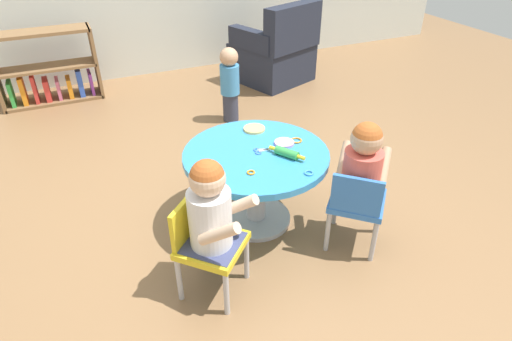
{
  "coord_description": "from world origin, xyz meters",
  "views": [
    {
      "loc": [
        -0.9,
        -1.99,
        1.78
      ],
      "look_at": [
        0.0,
        0.0,
        0.38
      ],
      "focal_mm": 30.51,
      "sensor_mm": 36.0,
      "label": 1
    }
  ],
  "objects_px": {
    "child_chair_left": "(206,243)",
    "craft_scissors": "(262,151)",
    "armchair_dark": "(275,53)",
    "rolling_pin": "(287,153)",
    "seated_child_left": "(210,208)",
    "bookshelf_low": "(48,73)",
    "craft_table": "(256,170)",
    "seated_child_right": "(363,165)",
    "child_chair_right": "(356,203)",
    "toddler_standing": "(230,83)"
  },
  "relations": [
    {
      "from": "child_chair_left",
      "to": "seated_child_left",
      "type": "bearing_deg",
      "value": -45.3
    },
    {
      "from": "craft_table",
      "to": "rolling_pin",
      "type": "xyz_separation_m",
      "value": [
        0.14,
        -0.12,
        0.15
      ]
    },
    {
      "from": "child_chair_right",
      "to": "craft_scissors",
      "type": "xyz_separation_m",
      "value": [
        -0.38,
        0.44,
        0.2
      ]
    },
    {
      "from": "child_chair_right",
      "to": "seated_child_right",
      "type": "height_order",
      "value": "seated_child_right"
    },
    {
      "from": "bookshelf_low",
      "to": "toddler_standing",
      "type": "xyz_separation_m",
      "value": [
        1.46,
        -1.13,
        0.07
      ]
    },
    {
      "from": "armchair_dark",
      "to": "rolling_pin",
      "type": "height_order",
      "value": "armchair_dark"
    },
    {
      "from": "child_chair_left",
      "to": "child_chair_right",
      "type": "relative_size",
      "value": 1.0
    },
    {
      "from": "bookshelf_low",
      "to": "craft_scissors",
      "type": "distance_m",
      "value": 2.79
    },
    {
      "from": "child_chair_right",
      "to": "rolling_pin",
      "type": "relative_size",
      "value": 2.59
    },
    {
      "from": "seated_child_right",
      "to": "armchair_dark",
      "type": "xyz_separation_m",
      "value": [
        0.75,
        2.56,
        -0.22
      ]
    },
    {
      "from": "seated_child_right",
      "to": "child_chair_right",
      "type": "bearing_deg",
      "value": -133.14
    },
    {
      "from": "craft_table",
      "to": "rolling_pin",
      "type": "distance_m",
      "value": 0.24
    },
    {
      "from": "craft_table",
      "to": "armchair_dark",
      "type": "relative_size",
      "value": 0.94
    },
    {
      "from": "seated_child_left",
      "to": "seated_child_right",
      "type": "xyz_separation_m",
      "value": [
        0.88,
        0.02,
        0.0
      ]
    },
    {
      "from": "child_chair_left",
      "to": "craft_scissors",
      "type": "height_order",
      "value": "child_chair_left"
    },
    {
      "from": "toddler_standing",
      "to": "craft_scissors",
      "type": "distance_m",
      "value": 1.47
    },
    {
      "from": "craft_table",
      "to": "child_chair_left",
      "type": "height_order",
      "value": "child_chair_left"
    },
    {
      "from": "armchair_dark",
      "to": "rolling_pin",
      "type": "relative_size",
      "value": 4.43
    },
    {
      "from": "toddler_standing",
      "to": "child_chair_right",
      "type": "bearing_deg",
      "value": -89.03
    },
    {
      "from": "craft_table",
      "to": "child_chair_right",
      "type": "distance_m",
      "value": 0.61
    },
    {
      "from": "armchair_dark",
      "to": "seated_child_right",
      "type": "bearing_deg",
      "value": -106.35
    },
    {
      "from": "seated_child_left",
      "to": "bookshelf_low",
      "type": "xyz_separation_m",
      "value": [
        -0.64,
        2.98,
        -0.24
      ]
    },
    {
      "from": "seated_child_left",
      "to": "armchair_dark",
      "type": "distance_m",
      "value": 3.06
    },
    {
      "from": "seated_child_left",
      "to": "toddler_standing",
      "type": "relative_size",
      "value": 0.76
    },
    {
      "from": "child_chair_left",
      "to": "armchair_dark",
      "type": "relative_size",
      "value": 0.58
    },
    {
      "from": "bookshelf_low",
      "to": "rolling_pin",
      "type": "bearing_deg",
      "value": -65.55
    },
    {
      "from": "craft_scissors",
      "to": "seated_child_left",
      "type": "bearing_deg",
      "value": -137.15
    },
    {
      "from": "bookshelf_low",
      "to": "seated_child_left",
      "type": "bearing_deg",
      "value": -77.85
    },
    {
      "from": "child_chair_right",
      "to": "seated_child_right",
      "type": "relative_size",
      "value": 1.05
    },
    {
      "from": "seated_child_left",
      "to": "craft_scissors",
      "type": "xyz_separation_m",
      "value": [
        0.47,
        0.43,
        -0.03
      ]
    },
    {
      "from": "rolling_pin",
      "to": "seated_child_left",
      "type": "bearing_deg",
      "value": -150.98
    },
    {
      "from": "armchair_dark",
      "to": "bookshelf_low",
      "type": "bearing_deg",
      "value": 170.01
    },
    {
      "from": "bookshelf_low",
      "to": "child_chair_left",
      "type": "bearing_deg",
      "value": -78.26
    },
    {
      "from": "rolling_pin",
      "to": "bookshelf_low",
      "type": "bearing_deg",
      "value": 114.45
    },
    {
      "from": "craft_scissors",
      "to": "seated_child_right",
      "type": "bearing_deg",
      "value": -45.15
    },
    {
      "from": "bookshelf_low",
      "to": "armchair_dark",
      "type": "xyz_separation_m",
      "value": [
        2.27,
        -0.4,
        0.02
      ]
    },
    {
      "from": "craft_table",
      "to": "craft_scissors",
      "type": "xyz_separation_m",
      "value": [
        0.04,
        0.0,
        0.13
      ]
    },
    {
      "from": "seated_child_right",
      "to": "bookshelf_low",
      "type": "relative_size",
      "value": 0.55
    },
    {
      "from": "child_chair_left",
      "to": "seated_child_right",
      "type": "xyz_separation_m",
      "value": [
        0.9,
        -0.01,
        0.23
      ]
    },
    {
      "from": "craft_table",
      "to": "rolling_pin",
      "type": "bearing_deg",
      "value": -39.31
    },
    {
      "from": "child_chair_left",
      "to": "armchair_dark",
      "type": "xyz_separation_m",
      "value": [
        1.66,
        2.55,
        0.0
      ]
    },
    {
      "from": "rolling_pin",
      "to": "child_chair_right",
      "type": "bearing_deg",
      "value": -49.42
    },
    {
      "from": "craft_table",
      "to": "seated_child_right",
      "type": "bearing_deg",
      "value": -42.66
    },
    {
      "from": "bookshelf_low",
      "to": "craft_scissors",
      "type": "bearing_deg",
      "value": -66.52
    },
    {
      "from": "craft_table",
      "to": "child_chair_left",
      "type": "relative_size",
      "value": 1.6
    },
    {
      "from": "child_chair_left",
      "to": "seated_child_left",
      "type": "distance_m",
      "value": 0.23
    },
    {
      "from": "child_chair_left",
      "to": "child_chair_right",
      "type": "distance_m",
      "value": 0.88
    },
    {
      "from": "seated_child_left",
      "to": "armchair_dark",
      "type": "height_order",
      "value": "armchair_dark"
    },
    {
      "from": "craft_table",
      "to": "bookshelf_low",
      "type": "distance_m",
      "value": 2.77
    },
    {
      "from": "child_chair_left",
      "to": "rolling_pin",
      "type": "relative_size",
      "value": 2.59
    }
  ]
}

